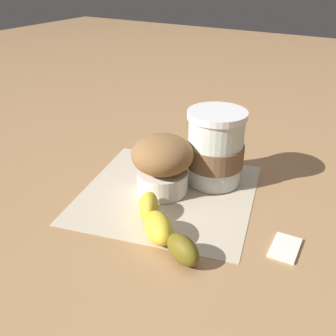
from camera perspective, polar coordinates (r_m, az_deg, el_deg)
ground_plane at (r=0.59m, az=-0.00°, el=-3.65°), size 3.00×3.00×0.00m
paper_napkin at (r=0.59m, az=-0.00°, el=-3.59°), size 0.30×0.30×0.00m
coffee_cup at (r=0.60m, az=6.88°, el=2.78°), size 0.09×0.09×0.12m
muffin at (r=0.57m, az=-1.05°, el=0.66°), size 0.09×0.09×0.09m
banana at (r=0.49m, az=-0.89°, el=-8.53°), size 0.11×0.14×0.03m
sugar_packet at (r=0.51m, az=16.66°, el=-10.84°), size 0.05×0.03×0.01m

